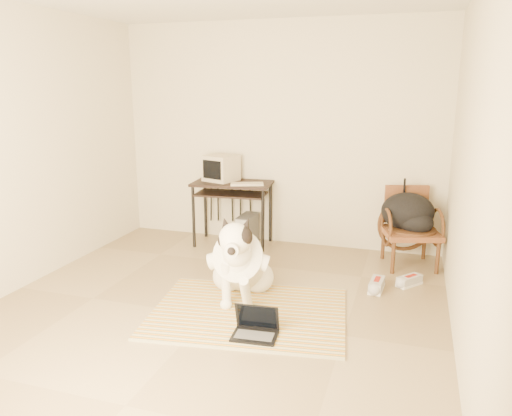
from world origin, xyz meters
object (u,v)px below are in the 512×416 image
at_px(laptop, 256,328).
at_px(backpack, 409,214).
at_px(dog, 240,263).
at_px(computer_desk, 232,191).
at_px(crt_monitor, 221,168).
at_px(pc_tower, 247,230).
at_px(rattan_chair, 410,227).

relative_size(laptop, backpack, 0.65).
xyz_separation_m(dog, computer_desk, (-0.65, 1.53, 0.33)).
bearing_deg(crt_monitor, pc_tower, -7.47).
relative_size(rattan_chair, backpack, 1.51).
bearing_deg(crt_monitor, computer_desk, -20.21).
distance_m(rattan_chair, backpack, 0.16).
bearing_deg(dog, pc_tower, 106.51).
bearing_deg(computer_desk, dog, -67.02).
bearing_deg(crt_monitor, backpack, -3.94).
distance_m(laptop, crt_monitor, 2.68).
bearing_deg(computer_desk, pc_tower, 4.31).
height_order(rattan_chair, backpack, rattan_chair).
relative_size(computer_desk, crt_monitor, 2.22).
height_order(crt_monitor, pc_tower, crt_monitor).
bearing_deg(computer_desk, crt_monitor, 159.79).
distance_m(computer_desk, pc_tower, 0.52).
height_order(dog, pc_tower, dog).
bearing_deg(rattan_chair, backpack, -138.33).
relative_size(laptop, rattan_chair, 0.43).
relative_size(dog, pc_tower, 2.82).
xyz_separation_m(dog, laptop, (0.36, -0.65, -0.27)).
height_order(pc_tower, rattan_chair, rattan_chair).
xyz_separation_m(pc_tower, backpack, (1.90, -0.11, 0.39)).
xyz_separation_m(pc_tower, rattan_chair, (1.92, -0.10, 0.24)).
xyz_separation_m(computer_desk, rattan_chair, (2.11, -0.08, -0.25)).
bearing_deg(backpack, laptop, -117.54).
height_order(crt_monitor, rattan_chair, crt_monitor).
bearing_deg(rattan_chair, laptop, -117.71).
height_order(dog, rattan_chair, dog).
height_order(computer_desk, crt_monitor, crt_monitor).
distance_m(dog, crt_monitor, 1.89).
height_order(laptop, computer_desk, computer_desk).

